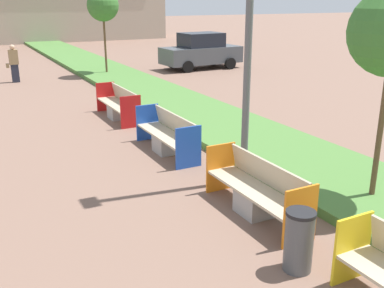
% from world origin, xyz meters
% --- Properties ---
extents(planter_grass_strip, '(2.80, 120.00, 0.18)m').
position_xyz_m(planter_grass_strip, '(3.20, 12.00, 0.09)').
color(planter_grass_strip, '#4C7A38').
rests_on(planter_grass_strip, ground).
extents(bench_orange_frame, '(0.65, 2.35, 0.94)m').
position_xyz_m(bench_orange_frame, '(0.94, 7.01, 0.38)').
color(bench_orange_frame, '#9E9B96').
rests_on(bench_orange_frame, ground).
extents(bench_blue_frame, '(0.65, 2.40, 0.94)m').
position_xyz_m(bench_blue_frame, '(0.94, 10.71, 0.38)').
color(bench_blue_frame, '#9E9B96').
rests_on(bench_blue_frame, ground).
extents(bench_red_frame, '(0.65, 2.43, 0.94)m').
position_xyz_m(bench_red_frame, '(0.94, 14.34, 0.38)').
color(bench_red_frame, '#9E9B96').
rests_on(bench_red_frame, ground).
extents(litter_bin, '(0.41, 0.41, 0.88)m').
position_xyz_m(litter_bin, '(0.44, 5.35, 0.44)').
color(litter_bin, '#4C4F51').
rests_on(litter_bin, ground).
extents(sapling_tree_far, '(1.46, 1.46, 3.99)m').
position_xyz_m(sapling_tree_far, '(3.05, 22.38, 3.24)').
color(sapling_tree_far, brown).
rests_on(sapling_tree_far, ground).
extents(pedestrian_walking, '(0.53, 0.24, 1.65)m').
position_xyz_m(pedestrian_walking, '(-1.09, 22.52, 0.83)').
color(pedestrian_walking, '#232633').
rests_on(pedestrian_walking, ground).
extents(parked_car_distant, '(4.27, 2.00, 1.86)m').
position_xyz_m(parked_car_distant, '(8.18, 22.27, 0.91)').
color(parked_car_distant, '#474C51').
rests_on(parked_car_distant, ground).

